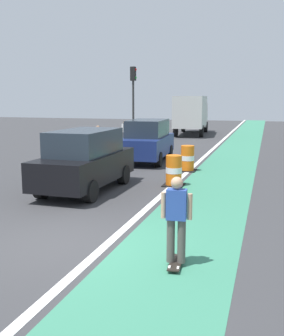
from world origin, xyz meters
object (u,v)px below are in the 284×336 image
Objects in this scene: delivery_truck_down_block at (192,113)px; pedestrian_waiting at (98,139)px; skateboarder_on_lane at (176,219)px; traffic_barrel_mid at (187,159)px; traffic_light_corner at (133,91)px; parked_suv_second at (148,140)px; traffic_barrel_front at (174,171)px; parked_suv_nearest at (85,160)px; pedestrian_crossing at (125,132)px.

delivery_truck_down_block is 14.40m from pedestrian_waiting.
pedestrian_waiting is at bearing 118.39° from skateboarder_on_lane.
traffic_barrel_mid is 0.21× the size of traffic_light_corner.
skateboarder_on_lane is 0.36× the size of parked_suv_second.
traffic_light_corner reaches higher than traffic_barrel_front.
pedestrian_waiting is (-5.59, 3.50, 0.33)m from traffic_barrel_mid.
traffic_light_corner is 6.23m from pedestrian_waiting.
parked_suv_second is at bearing 108.67° from skateboarder_on_lane.
parked_suv_nearest is at bearing -148.65° from traffic_barrel_front.
pedestrian_waiting is (-2.55, -14.14, -0.98)m from delivery_truck_down_block.
parked_suv_second reaches higher than traffic_barrel_mid.
skateboarder_on_lane is 1.05× the size of pedestrian_waiting.
pedestrian_crossing is at bearing -113.02° from traffic_light_corner.
parked_suv_second is 0.92× the size of traffic_light_corner.
traffic_barrel_front is at bearing 31.35° from parked_suv_nearest.
delivery_truck_down_block is at bearing 74.25° from traffic_light_corner.
traffic_light_corner is (-3.07, 7.10, 2.47)m from parked_suv_second.
skateboarder_on_lane is 12.71m from parked_suv_second.
pedestrian_waiting reaches higher than traffic_barrel_front.
pedestrian_crossing reaches higher than traffic_barrel_mid.
parked_suv_second is at bearing 115.68° from traffic_barrel_front.
traffic_barrel_front is at bearing -49.16° from pedestrian_waiting.
skateboarder_on_lane reaches higher than traffic_barrel_mid.
traffic_barrel_front is 1.00× the size of traffic_barrel_mid.
parked_suv_second is at bearing 88.35° from parked_suv_nearest.
parked_suv_nearest is 2.87× the size of pedestrian_crossing.
skateboarder_on_lane is 1.55× the size of traffic_barrel_mid.
delivery_truck_down_block is at bearing 98.62° from traffic_barrel_front.
pedestrian_waiting is at bearing 155.69° from parked_suv_second.
delivery_truck_down_block reaches higher than parked_suv_second.
parked_suv_nearest is 6.75m from parked_suv_second.
parked_suv_second is at bearing 139.20° from traffic_barrel_mid.
traffic_barrel_front is (2.46, -5.13, -0.50)m from parked_suv_second.
traffic_barrel_mid is at bearing -55.23° from pedestrian_crossing.
traffic_barrel_front is 0.14× the size of delivery_truck_down_block.
traffic_light_corner is at bearing -105.75° from delivery_truck_down_block.
pedestrian_crossing is (-0.35, -0.82, -2.64)m from traffic_light_corner.
skateboarder_on_lane is at bearing -61.61° from pedestrian_waiting.
pedestrian_crossing is at bearing 124.77° from traffic_barrel_mid.
skateboarder_on_lane is at bearing -51.15° from parked_suv_nearest.
pedestrian_crossing is (-5.88, 11.41, 0.33)m from traffic_barrel_front.
skateboarder_on_lane is 15.34m from pedestrian_waiting.
delivery_truck_down_block is 1.52× the size of traffic_light_corner.
skateboarder_on_lane is at bearing -80.34° from traffic_barrel_mid.
traffic_barrel_mid is at bearing -40.80° from parked_suv_second.
pedestrian_waiting is (-5.69, 6.58, 0.33)m from traffic_barrel_front.
parked_suv_nearest is at bearing -91.65° from parked_suv_second.
delivery_truck_down_block reaches higher than traffic_barrel_front.
skateboarder_on_lane is 6.79m from parked_suv_nearest.
parked_suv_second is 5.71m from traffic_barrel_front.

